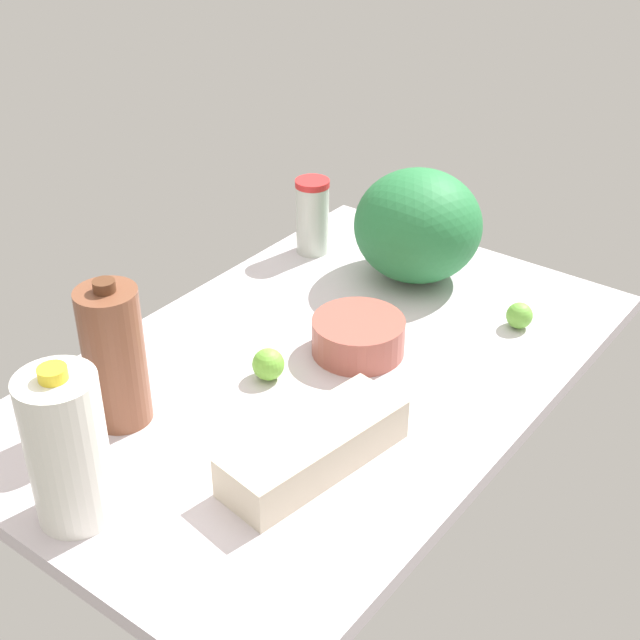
# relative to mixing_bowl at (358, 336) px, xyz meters

# --- Properties ---
(countertop) EXTENTS (1.20, 0.76, 0.03)m
(countertop) POSITION_rel_mixing_bowl_xyz_m (-0.08, 0.03, -0.05)
(countertop) COLOR silver
(countertop) RESTS_ON ground
(mixing_bowl) EXTENTS (0.17, 0.17, 0.07)m
(mixing_bowl) POSITION_rel_mixing_bowl_xyz_m (0.00, 0.00, 0.00)
(mixing_bowl) COLOR #9E5044
(mixing_bowl) RESTS_ON countertop
(chocolate_milk_jug) EXTENTS (0.10, 0.10, 0.26)m
(chocolate_milk_jug) POSITION_rel_mixing_bowl_xyz_m (-0.40, 0.20, 0.09)
(chocolate_milk_jug) COLOR brown
(chocolate_milk_jug) RESTS_ON countertop
(watermelon) EXTENTS (0.27, 0.27, 0.24)m
(watermelon) POSITION_rel_mixing_bowl_xyz_m (0.32, 0.07, 0.08)
(watermelon) COLOR #28773E
(watermelon) RESTS_ON countertop
(egg_carton) EXTENTS (0.33, 0.16, 0.07)m
(egg_carton) POSITION_rel_mixing_bowl_xyz_m (-0.30, -0.13, 0.00)
(egg_carton) COLOR beige
(egg_carton) RESTS_ON countertop
(milk_jug) EXTENTS (0.11, 0.11, 0.26)m
(milk_jug) POSITION_rel_mixing_bowl_xyz_m (-0.59, 0.08, 0.09)
(milk_jug) COLOR white
(milk_jug) RESTS_ON countertop
(tumbler_cup) EXTENTS (0.08, 0.08, 0.17)m
(tumbler_cup) POSITION_rel_mixing_bowl_xyz_m (0.27, 0.32, 0.05)
(tumbler_cup) COLOR silver
(tumbler_cup) RESTS_ON countertop
(lime_beside_bowl) EXTENTS (0.06, 0.06, 0.06)m
(lime_beside_bowl) POSITION_rel_mixing_bowl_xyz_m (-0.17, 0.08, -0.01)
(lime_beside_bowl) COLOR #70BA3B
(lime_beside_bowl) RESTS_ON countertop
(lime_by_jug) EXTENTS (0.05, 0.05, 0.05)m
(lime_by_jug) POSITION_rel_mixing_bowl_xyz_m (0.26, -0.20, -0.01)
(lime_by_jug) COLOR #6AB13E
(lime_by_jug) RESTS_ON countertop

